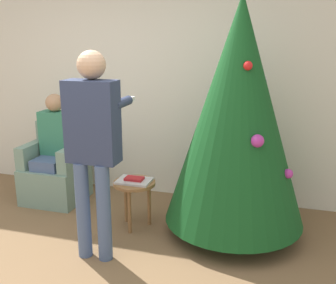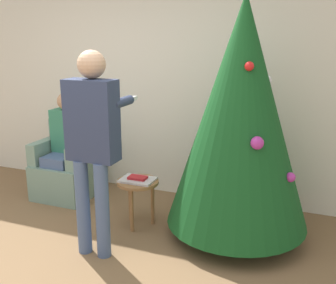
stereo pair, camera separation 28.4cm
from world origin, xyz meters
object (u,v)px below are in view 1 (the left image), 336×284
Objects in this scene: person_standing at (93,137)px; side_stool at (134,189)px; christmas_tree at (238,113)px; person_seated at (54,144)px; armchair at (57,171)px.

side_stool is at bearing 77.99° from person_standing.
person_seated is (-2.08, 0.22, -0.51)m from christmas_tree.
armchair is 1.87× the size of side_stool.
side_stool is at bearing -170.80° from christmas_tree.
armchair is 0.34m from person_seated.
person_seated is at bearing 161.34° from side_stool.
person_standing is at bearing -145.85° from christmas_tree.
person_seated is (0.00, -0.02, 0.34)m from armchair.
person_seated is at bearing 173.85° from christmas_tree.
person_standing is at bearing -43.75° from person_seated.
armchair is at bearing 90.00° from person_seated.
person_standing is (1.00, -0.96, 0.39)m from person_seated.
christmas_tree reaches higher than armchair.
christmas_tree is at bearing -6.64° from armchair.
armchair is at bearing 173.36° from christmas_tree.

